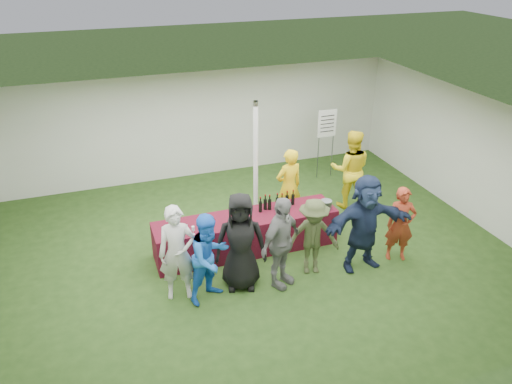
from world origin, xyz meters
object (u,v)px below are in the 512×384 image
object	(u,v)px
customer_6	(401,224)
customer_5	(365,223)
serving_table	(246,233)
customer_1	(210,258)
customer_2	(241,242)
dump_bucket	(326,205)
customer_3	(281,243)
staff_back	(350,169)
staff_pourer	(289,187)
customer_0	(177,253)
customer_4	(313,237)
wine_list_sign	(327,129)

from	to	relation	value
customer_6	customer_5	bearing A→B (deg)	-159.67
serving_table	customer_1	xyz separation A→B (m)	(-1.04, -1.20, 0.43)
customer_1	customer_2	distance (m)	0.61
dump_bucket	customer_3	bearing A→B (deg)	-143.06
customer_3	customer_6	bearing A→B (deg)	-31.32
dump_bucket	customer_6	xyz separation A→B (m)	(1.05, -1.01, -0.09)
staff_back	customer_6	bearing A→B (deg)	109.48
customer_1	customer_3	distance (m)	1.25
staff_pourer	customer_0	bearing A→B (deg)	22.09
dump_bucket	staff_pourer	size ratio (longest dim) A/B	0.13
customer_4	customer_1	bearing A→B (deg)	-162.62
staff_back	customer_2	world-z (taller)	staff_back
customer_4	customer_2	bearing A→B (deg)	-167.26
dump_bucket	customer_2	world-z (taller)	customer_2
serving_table	customer_4	xyz separation A→B (m)	(0.90, -1.09, 0.37)
customer_2	customer_5	world-z (taller)	customer_5
wine_list_sign	staff_back	distance (m)	1.69
customer_6	customer_1	bearing A→B (deg)	-161.26
customer_5	staff_back	bearing A→B (deg)	65.99
customer_0	customer_5	xyz separation A→B (m)	(3.38, -0.27, 0.07)
customer_1	customer_3	size ratio (longest dim) A/B	0.93
customer_0	customer_4	size ratio (longest dim) A/B	1.16
customer_0	customer_2	xyz separation A→B (m)	(1.08, -0.08, 0.04)
customer_5	customer_6	size ratio (longest dim) A/B	1.26
staff_pourer	customer_4	world-z (taller)	staff_pourer
wine_list_sign	customer_0	world-z (taller)	wine_list_sign
staff_pourer	customer_1	bearing A→B (deg)	30.86
customer_2	customer_4	distance (m)	1.37
customer_3	customer_0	bearing A→B (deg)	138.99
staff_back	customer_0	bearing A→B (deg)	47.65
wine_list_sign	dump_bucket	bearing A→B (deg)	-116.24
wine_list_sign	customer_0	size ratio (longest dim) A/B	1.04
customer_4	customer_5	world-z (taller)	customer_5
serving_table	dump_bucket	bearing A→B (deg)	-7.85
staff_back	customer_2	xyz separation A→B (m)	(-3.25, -2.04, -0.01)
dump_bucket	customer_0	xyz separation A→B (m)	(-3.13, -0.76, 0.02)
customer_1	customer_5	distance (m)	2.89
serving_table	staff_pourer	xyz separation A→B (m)	(1.20, 0.75, 0.48)
dump_bucket	wine_list_sign	xyz separation A→B (m)	(1.40, 2.83, 0.48)
staff_pourer	customer_5	size ratio (longest dim) A/B	0.91
dump_bucket	wine_list_sign	size ratio (longest dim) A/B	0.12
dump_bucket	customer_3	size ratio (longest dim) A/B	0.13
customer_0	customer_5	bearing A→B (deg)	4.83
staff_pourer	dump_bucket	bearing A→B (deg)	102.26
customer_3	customer_4	distance (m)	0.72
serving_table	customer_5	size ratio (longest dim) A/B	1.92
wine_list_sign	customer_3	xyz separation A→B (m)	(-2.78, -3.87, -0.45)
dump_bucket	staff_pourer	xyz separation A→B (m)	(-0.40, 0.97, 0.01)
wine_list_sign	customer_2	xyz separation A→B (m)	(-3.44, -3.67, -0.41)
staff_pourer	serving_table	bearing A→B (deg)	21.68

